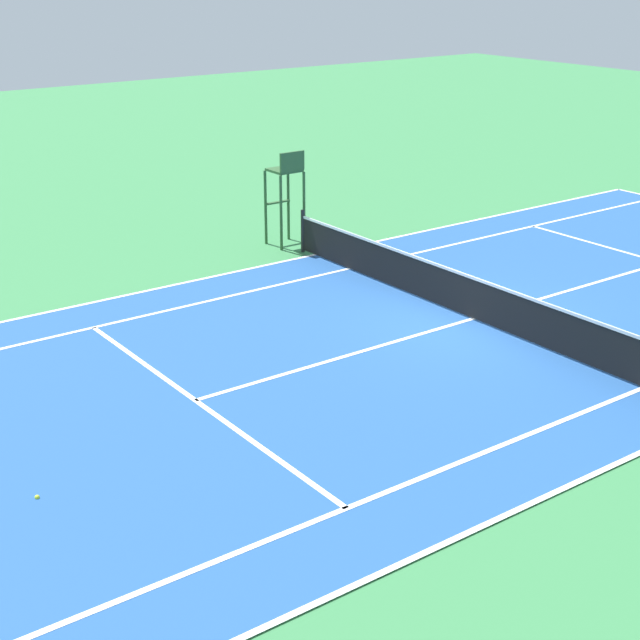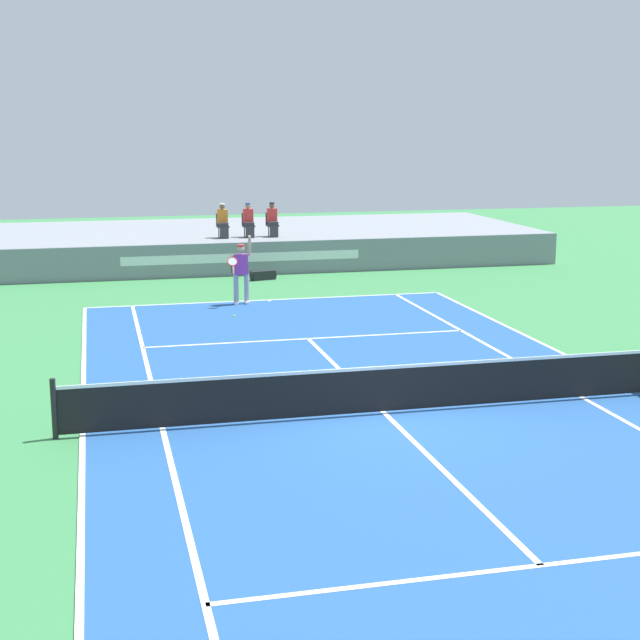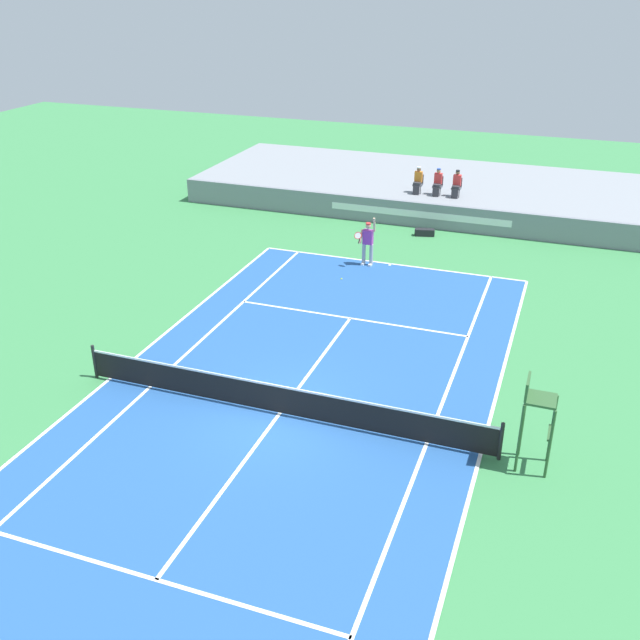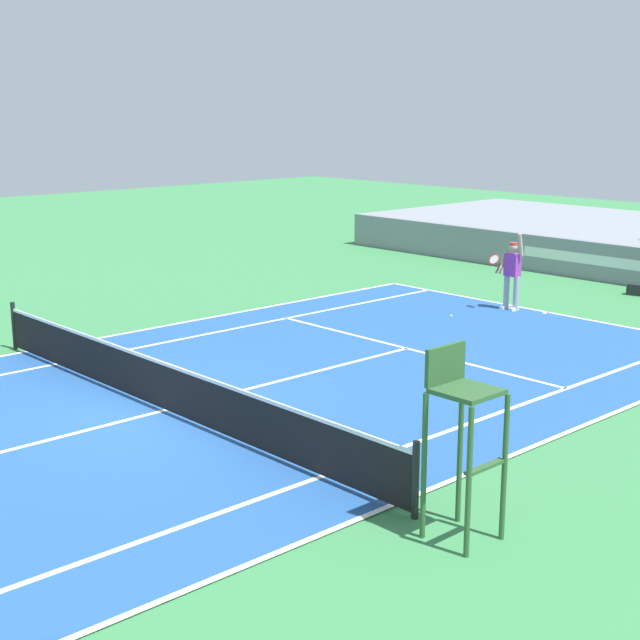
# 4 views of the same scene
# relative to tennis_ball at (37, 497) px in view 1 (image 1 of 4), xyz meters

# --- Properties ---
(ground_plane) EXTENTS (80.00, 80.00, 0.00)m
(ground_plane) POSITION_rel_tennis_ball_xyz_m (1.40, -9.65, -0.03)
(ground_plane) COLOR #387F47
(court) EXTENTS (11.08, 23.88, 0.03)m
(court) POSITION_rel_tennis_ball_xyz_m (1.40, -9.65, -0.02)
(court) COLOR #235193
(court) RESTS_ON ground
(net) EXTENTS (11.98, 0.10, 1.07)m
(net) POSITION_rel_tennis_ball_xyz_m (1.40, -9.65, 0.49)
(net) COLOR black
(net) RESTS_ON ground
(tennis_ball) EXTENTS (0.07, 0.07, 0.07)m
(tennis_ball) POSITION_rel_tennis_ball_xyz_m (0.00, 0.00, 0.00)
(tennis_ball) COLOR #D1E533
(tennis_ball) RESTS_ON ground
(umpire_chair) EXTENTS (0.77, 0.77, 2.44)m
(umpire_chair) POSITION_rel_tennis_ball_xyz_m (8.06, -9.65, 1.52)
(umpire_chair) COLOR #2D562D
(umpire_chair) RESTS_ON ground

